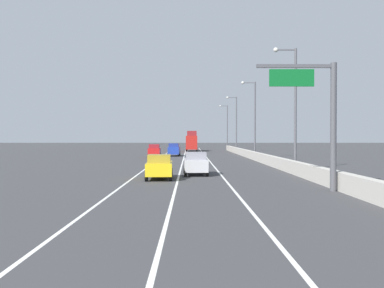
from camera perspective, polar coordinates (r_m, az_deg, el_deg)
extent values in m
plane|color=#38383A|center=(67.58, 0.63, -1.75)|extent=(320.00, 320.00, 0.00)
cube|color=silver|center=(58.74, -4.60, -2.16)|extent=(0.16, 130.00, 0.00)
cube|color=silver|center=(58.59, -1.18, -2.16)|extent=(0.16, 130.00, 0.00)
cube|color=silver|center=(58.64, 2.24, -2.16)|extent=(0.16, 130.00, 0.00)
cube|color=#B2ADA3|center=(44.50, 11.33, -2.47)|extent=(0.60, 120.00, 1.10)
cylinder|color=#47474C|center=(26.99, 17.79, 2.09)|extent=(0.36, 0.36, 7.50)
cube|color=#47474C|center=(26.69, 13.17, 9.78)|extent=(4.50, 0.20, 0.20)
cube|color=#0C5923|center=(26.43, 12.75, 8.33)|extent=(2.60, 0.10, 1.00)
cylinder|color=#4C4C51|center=(41.24, 13.21, 4.28)|extent=(0.24, 0.24, 11.21)
cube|color=#4C4C51|center=(41.72, 12.01, 11.81)|extent=(1.80, 0.12, 0.12)
sphere|color=beige|center=(41.54, 10.77, 11.86)|extent=(0.44, 0.44, 0.44)
cylinder|color=#4C4C51|center=(65.16, 8.13, 3.07)|extent=(0.24, 0.24, 11.21)
cube|color=#4C4C51|center=(65.47, 7.36, 7.85)|extent=(1.80, 0.12, 0.12)
sphere|color=beige|center=(65.35, 6.57, 7.87)|extent=(0.44, 0.44, 0.44)
cylinder|color=#4C4C51|center=(89.33, 5.75, 2.50)|extent=(0.24, 0.24, 11.21)
cube|color=#4C4C51|center=(89.55, 5.18, 6.00)|extent=(1.80, 0.12, 0.12)
sphere|color=beige|center=(89.47, 4.60, 6.00)|extent=(0.44, 0.44, 0.44)
cylinder|color=#4C4C51|center=(113.61, 4.58, 2.17)|extent=(0.24, 0.24, 11.21)
cube|color=#4C4C51|center=(113.79, 4.13, 4.92)|extent=(1.80, 0.12, 0.12)
sphere|color=beige|center=(113.72, 3.68, 4.93)|extent=(0.44, 0.44, 0.44)
cube|color=#1E389E|center=(72.63, -2.33, -0.84)|extent=(1.93, 4.62, 1.16)
cube|color=navy|center=(72.15, -2.35, -0.15)|extent=(1.64, 2.10, 0.60)
cylinder|color=black|center=(74.53, -2.86, -1.24)|extent=(0.24, 0.69, 0.68)
cylinder|color=black|center=(74.43, -1.61, -1.24)|extent=(0.24, 0.69, 0.68)
cylinder|color=black|center=(70.88, -3.08, -1.35)|extent=(0.24, 0.69, 0.68)
cylinder|color=black|center=(70.77, -1.76, -1.35)|extent=(0.24, 0.69, 0.68)
cube|color=gold|center=(33.46, -4.22, -3.15)|extent=(2.05, 4.57, 0.91)
cube|color=olive|center=(32.96, -4.25, -1.90)|extent=(1.74, 2.09, 0.60)
cylinder|color=black|center=(35.33, -5.53, -3.68)|extent=(0.24, 0.69, 0.68)
cylinder|color=black|center=(35.28, -2.71, -3.69)|extent=(0.24, 0.69, 0.68)
cylinder|color=black|center=(31.74, -5.90, -4.21)|extent=(0.24, 0.69, 0.68)
cylinder|color=black|center=(31.68, -2.76, -4.22)|extent=(0.24, 0.69, 0.68)
cube|color=#B7B7BC|center=(36.87, 0.46, -2.72)|extent=(2.01, 4.26, 0.98)
cube|color=gray|center=(36.41, 0.48, -1.52)|extent=(1.72, 1.94, 0.60)
cylinder|color=black|center=(38.53, -0.94, -3.29)|extent=(0.24, 0.69, 0.68)
cylinder|color=black|center=(38.60, 1.63, -3.28)|extent=(0.24, 0.69, 0.68)
cylinder|color=black|center=(35.23, -0.83, -3.69)|extent=(0.24, 0.69, 0.68)
cylinder|color=black|center=(35.31, 1.98, -3.68)|extent=(0.24, 0.69, 0.68)
cube|color=red|center=(67.28, -4.88, -1.00)|extent=(1.85, 4.32, 1.11)
cube|color=maroon|center=(66.82, -4.90, -0.28)|extent=(1.58, 1.96, 0.60)
cylinder|color=black|center=(69.03, -5.46, -1.41)|extent=(0.24, 0.69, 0.68)
cylinder|color=black|center=(68.94, -4.14, -1.42)|extent=(0.24, 0.69, 0.68)
cylinder|color=black|center=(65.66, -5.65, -1.54)|extent=(0.24, 0.69, 0.68)
cylinder|color=black|center=(65.57, -4.27, -1.54)|extent=(0.24, 0.69, 0.68)
cube|color=#A51E19|center=(96.35, -0.03, 0.21)|extent=(2.55, 9.02, 2.87)
cube|color=maroon|center=(98.32, -0.02, 1.39)|extent=(2.15, 2.01, 1.10)
cylinder|color=black|center=(100.19, -0.64, -0.58)|extent=(0.24, 1.00, 1.00)
cylinder|color=black|center=(100.17, 0.64, -0.58)|extent=(0.24, 1.00, 1.00)
cylinder|color=black|center=(92.61, -0.75, -0.71)|extent=(0.24, 1.00, 1.00)
cylinder|color=black|center=(92.59, 0.64, -0.71)|extent=(0.24, 1.00, 1.00)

